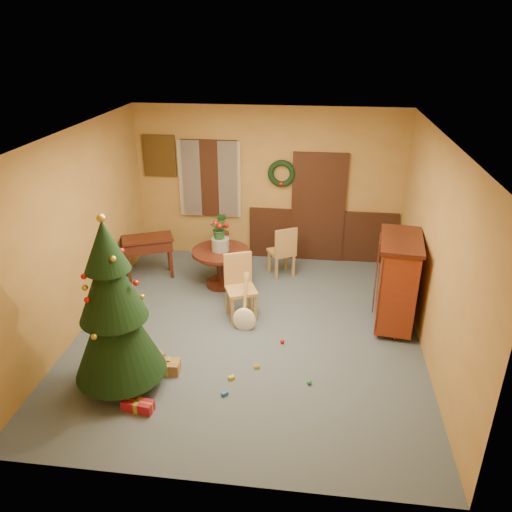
% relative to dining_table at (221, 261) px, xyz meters
% --- Properties ---
extents(room_envelope, '(5.50, 5.50, 5.50)m').
position_rel_dining_table_xyz_m(room_envelope, '(0.88, 1.32, 0.64)').
color(room_envelope, '#374150').
rests_on(room_envelope, ground).
extents(dining_table, '(0.99, 0.99, 0.68)m').
position_rel_dining_table_xyz_m(dining_table, '(0.00, 0.00, 0.00)').
color(dining_table, black).
rests_on(dining_table, floor).
extents(urn, '(0.30, 0.30, 0.22)m').
position_rel_dining_table_xyz_m(urn, '(0.00, 0.00, 0.31)').
color(urn, slate).
rests_on(urn, dining_table).
extents(centerpiece_plant, '(0.33, 0.28, 0.36)m').
position_rel_dining_table_xyz_m(centerpiece_plant, '(0.00, 0.00, 0.61)').
color(centerpiece_plant, '#1E4C23').
rests_on(centerpiece_plant, urn).
extents(chair_near, '(0.57, 0.57, 1.01)m').
position_rel_dining_table_xyz_m(chair_near, '(0.47, -0.91, 0.07)').
color(chair_near, olive).
rests_on(chair_near, floor).
extents(chair_far, '(0.56, 0.56, 0.96)m').
position_rel_dining_table_xyz_m(chair_far, '(1.04, 0.50, 0.04)').
color(chair_far, olive).
rests_on(chair_far, floor).
extents(guitar, '(0.44, 0.59, 0.80)m').
position_rel_dining_table_xyz_m(guitar, '(0.60, -1.33, -0.06)').
color(guitar, white).
rests_on(guitar, floor).
extents(plant_stand, '(0.29, 0.29, 0.74)m').
position_rel_dining_table_xyz_m(plant_stand, '(-0.11, 0.64, -0.01)').
color(plant_stand, black).
rests_on(plant_stand, floor).
extents(stand_plant, '(0.25, 0.23, 0.39)m').
position_rel_dining_table_xyz_m(stand_plant, '(-0.11, 0.64, 0.46)').
color(stand_plant, '#19471E').
rests_on(stand_plant, plant_stand).
extents(christmas_tree, '(1.12, 1.12, 2.31)m').
position_rel_dining_table_xyz_m(christmas_tree, '(-0.74, -2.78, 0.62)').
color(christmas_tree, '#382111').
rests_on(christmas_tree, floor).
extents(writing_desk, '(0.98, 0.75, 0.78)m').
position_rel_dining_table_xyz_m(writing_desk, '(-1.35, 0.17, 0.11)').
color(writing_desk, black).
rests_on(writing_desk, floor).
extents(sideboard, '(0.70, 1.16, 1.42)m').
position_rel_dining_table_xyz_m(sideboard, '(2.82, -0.90, 0.28)').
color(sideboard, '#631D0B').
rests_on(sideboard, floor).
extents(gift_a, '(0.32, 0.24, 0.16)m').
position_rel_dining_table_xyz_m(gift_a, '(-0.24, -2.47, -0.39)').
color(gift_a, brown).
rests_on(gift_a, floor).
extents(gift_b, '(0.28, 0.28, 0.20)m').
position_rel_dining_table_xyz_m(gift_b, '(-0.77, -2.05, -0.37)').
color(gift_b, maroon).
rests_on(gift_b, floor).
extents(gift_c, '(0.31, 0.33, 0.15)m').
position_rel_dining_table_xyz_m(gift_c, '(-0.49, -2.32, -0.40)').
color(gift_c, brown).
rests_on(gift_c, floor).
extents(gift_d, '(0.39, 0.21, 0.13)m').
position_rel_dining_table_xyz_m(gift_d, '(-0.40, -3.22, -0.41)').
color(gift_d, maroon).
rests_on(gift_d, floor).
extents(toy_a, '(0.09, 0.09, 0.05)m').
position_rel_dining_table_xyz_m(toy_a, '(0.58, -2.84, -0.45)').
color(toy_a, '#245A9D').
rests_on(toy_a, floor).
extents(toy_b, '(0.06, 0.06, 0.06)m').
position_rel_dining_table_xyz_m(toy_b, '(1.61, -2.49, -0.44)').
color(toy_b, '#217C36').
rests_on(toy_b, floor).
extents(toy_c, '(0.09, 0.09, 0.05)m').
position_rel_dining_table_xyz_m(toy_c, '(0.61, -2.52, -0.45)').
color(toy_c, gold).
rests_on(toy_c, floor).
extents(toy_d, '(0.06, 0.06, 0.06)m').
position_rel_dining_table_xyz_m(toy_d, '(1.20, -1.64, -0.44)').
color(toy_d, red).
rests_on(toy_d, floor).
extents(toy_e, '(0.09, 0.06, 0.05)m').
position_rel_dining_table_xyz_m(toy_e, '(0.91, -2.25, -0.45)').
color(toy_e, gold).
rests_on(toy_e, floor).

